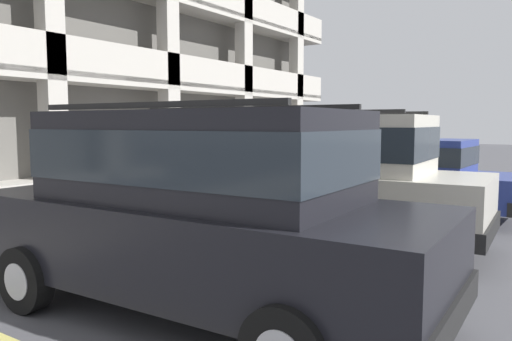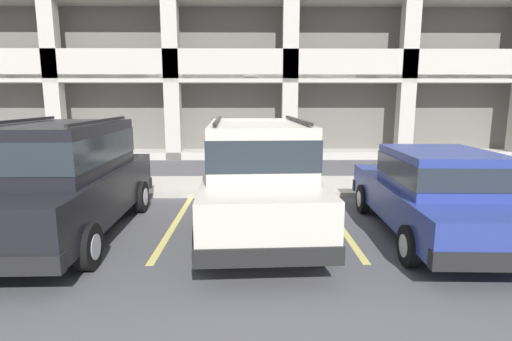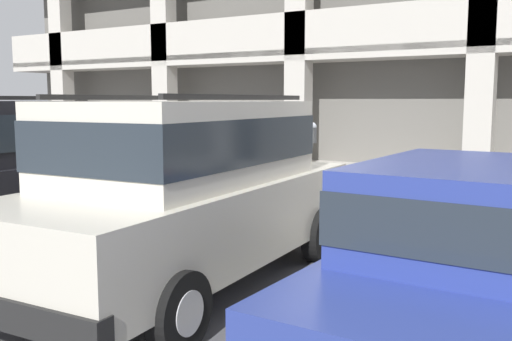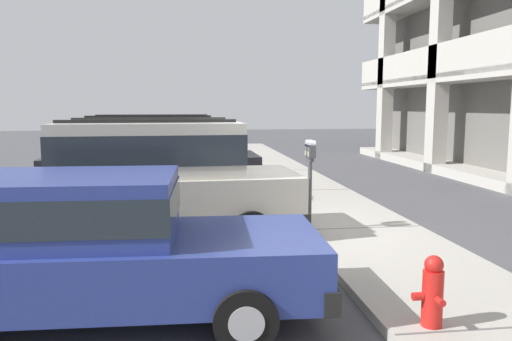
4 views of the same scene
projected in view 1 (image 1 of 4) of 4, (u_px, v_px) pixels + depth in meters
The scene contains 9 objects.
ground_plane at pixel (212, 229), 9.03m from camera, with size 80.00×80.00×0.10m.
sidewalk at pixel (160, 215), 9.74m from camera, with size 40.00×2.20×0.12m.
parking_stall_lines at pixel (321, 220), 9.57m from camera, with size 12.74×4.80×0.01m.
silver_suv at pixel (327, 173), 7.69m from camera, with size 2.18×4.86×2.03m.
red_sedan at pixel (200, 203), 4.81m from camera, with size 2.10×4.82×2.03m.
dark_hatchback at pixel (407, 175), 10.04m from camera, with size 1.95×4.54×1.54m.
parking_meter_near at pixel (199, 155), 9.17m from camera, with size 0.35×0.12×1.55m.
parking_meter_far at pixel (338, 148), 14.45m from camera, with size 0.15×0.12×1.52m.
fire_hydrant at pixel (287, 178), 12.55m from camera, with size 0.30×0.30×0.70m.
Camera 1 is at (-6.99, -5.55, 1.86)m, focal length 35.00 mm.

